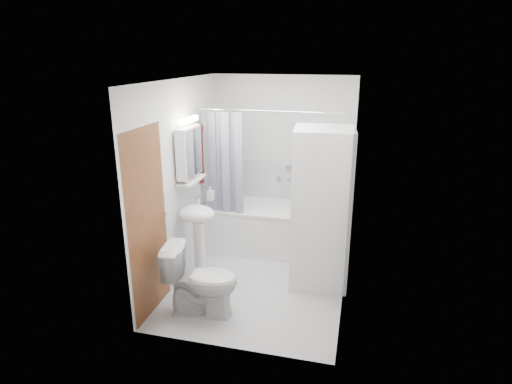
% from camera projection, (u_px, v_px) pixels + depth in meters
% --- Properties ---
extents(floor, '(2.60, 2.60, 0.00)m').
position_uv_depth(floor, '(260.00, 281.00, 5.27)').
color(floor, '#BDBCC1').
rests_on(floor, ground).
extents(room_walls, '(2.60, 2.60, 2.60)m').
position_uv_depth(room_walls, '(261.00, 164.00, 4.81)').
color(room_walls, silver).
rests_on(room_walls, ground).
extents(wainscot, '(1.98, 2.58, 2.58)m').
position_uv_depth(wainscot, '(266.00, 227.00, 5.35)').
color(wainscot, white).
rests_on(wainscot, ground).
extents(door, '(0.05, 2.00, 2.00)m').
position_uv_depth(door, '(165.00, 214.00, 4.67)').
color(door, brown).
rests_on(door, ground).
extents(bathtub, '(1.69, 0.80, 0.64)m').
position_uv_depth(bathtub, '(270.00, 226.00, 6.03)').
color(bathtub, white).
rests_on(bathtub, ground).
extents(tub_spout, '(0.04, 0.12, 0.04)m').
position_uv_depth(tub_spout, '(289.00, 179.00, 6.10)').
color(tub_spout, silver).
rests_on(tub_spout, room_walls).
extents(curtain_rod, '(1.87, 0.02, 0.02)m').
position_uv_depth(curtain_rod, '(266.00, 111.00, 5.20)').
color(curtain_rod, silver).
rests_on(curtain_rod, room_walls).
extents(shower_curtain, '(0.55, 0.02, 1.45)m').
position_uv_depth(shower_curtain, '(223.00, 168.00, 5.57)').
color(shower_curtain, '#131842').
rests_on(shower_curtain, curtain_rod).
extents(sink, '(0.44, 0.37, 1.04)m').
position_uv_depth(sink, '(198.00, 225.00, 5.13)').
color(sink, white).
rests_on(sink, ground).
extents(medicine_cabinet, '(0.13, 0.50, 0.71)m').
position_uv_depth(medicine_cabinet, '(189.00, 151.00, 5.09)').
color(medicine_cabinet, white).
rests_on(medicine_cabinet, room_walls).
extents(shelf, '(0.18, 0.54, 0.02)m').
position_uv_depth(shelf, '(192.00, 180.00, 5.20)').
color(shelf, silver).
rests_on(shelf, room_walls).
extents(shower_caddy, '(0.22, 0.06, 0.02)m').
position_uv_depth(shower_caddy, '(293.00, 167.00, 6.02)').
color(shower_caddy, silver).
rests_on(shower_caddy, room_walls).
extents(towel, '(0.07, 0.32, 0.78)m').
position_uv_depth(towel, '(205.00, 151.00, 5.69)').
color(towel, maroon).
rests_on(towel, room_walls).
extents(washer_dryer, '(0.73, 0.72, 1.89)m').
position_uv_depth(washer_dryer, '(321.00, 208.00, 4.99)').
color(washer_dryer, white).
rests_on(washer_dryer, ground).
extents(toilet, '(0.83, 0.53, 0.76)m').
position_uv_depth(toilet, '(201.00, 281.00, 4.52)').
color(toilet, white).
rests_on(toilet, ground).
extents(soap_pump, '(0.08, 0.17, 0.08)m').
position_uv_depth(soap_pump, '(211.00, 197.00, 5.37)').
color(soap_pump, gray).
rests_on(soap_pump, sink).
extents(shelf_bottle, '(0.07, 0.18, 0.07)m').
position_uv_depth(shelf_bottle, '(187.00, 180.00, 5.04)').
color(shelf_bottle, gray).
rests_on(shelf_bottle, shelf).
extents(shelf_cup, '(0.10, 0.09, 0.10)m').
position_uv_depth(shelf_cup, '(195.00, 173.00, 5.29)').
color(shelf_cup, gray).
rests_on(shelf_cup, shelf).
extents(shampoo_a, '(0.13, 0.17, 0.13)m').
position_uv_depth(shampoo_a, '(306.00, 162.00, 5.95)').
color(shampoo_a, gray).
rests_on(shampoo_a, shower_caddy).
extents(shampoo_b, '(0.08, 0.21, 0.08)m').
position_uv_depth(shampoo_b, '(314.00, 164.00, 5.93)').
color(shampoo_b, '#254E94').
rests_on(shampoo_b, shower_caddy).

